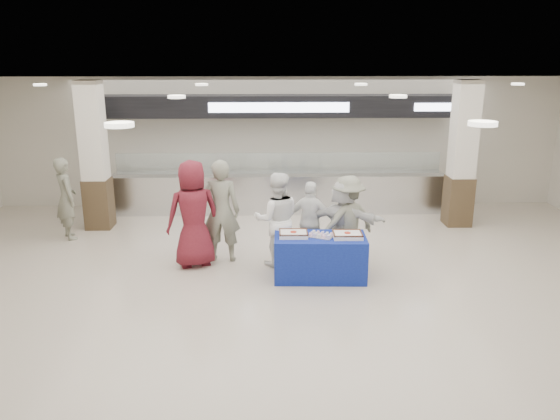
{
  "coord_description": "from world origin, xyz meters",
  "views": [
    {
      "loc": [
        -0.3,
        -7.5,
        3.73
      ],
      "look_at": [
        -0.07,
        1.6,
        1.11
      ],
      "focal_mm": 35.0,
      "sensor_mm": 36.0,
      "label": 1
    }
  ],
  "objects_px": {
    "civilian_maroon": "(193,214)",
    "soldier_b": "(347,221)",
    "sheet_cake_left": "(293,234)",
    "sheet_cake_right": "(347,235)",
    "soldier_bg": "(66,198)",
    "chef_short": "(311,221)",
    "civilian_white": "(343,222)",
    "soldier_a": "(221,211)",
    "chef_tall": "(277,219)",
    "cupcake_tray": "(321,235)",
    "display_table": "(320,257)"
  },
  "relations": [
    {
      "from": "sheet_cake_left",
      "to": "civilian_maroon",
      "type": "distance_m",
      "value": 1.88
    },
    {
      "from": "sheet_cake_right",
      "to": "soldier_a",
      "type": "height_order",
      "value": "soldier_a"
    },
    {
      "from": "sheet_cake_left",
      "to": "soldier_bg",
      "type": "bearing_deg",
      "value": 153.98
    },
    {
      "from": "civilian_maroon",
      "to": "soldier_b",
      "type": "height_order",
      "value": "civilian_maroon"
    },
    {
      "from": "soldier_bg",
      "to": "civilian_maroon",
      "type": "bearing_deg",
      "value": -153.55
    },
    {
      "from": "soldier_a",
      "to": "sheet_cake_left",
      "type": "bearing_deg",
      "value": 150.29
    },
    {
      "from": "cupcake_tray",
      "to": "chef_tall",
      "type": "bearing_deg",
      "value": 138.36
    },
    {
      "from": "civilian_maroon",
      "to": "civilian_white",
      "type": "relative_size",
      "value": 1.22
    },
    {
      "from": "civilian_maroon",
      "to": "soldier_b",
      "type": "bearing_deg",
      "value": 159.98
    },
    {
      "from": "chef_tall",
      "to": "civilian_white",
      "type": "xyz_separation_m",
      "value": [
        1.19,
        0.0,
        -0.06
      ]
    },
    {
      "from": "cupcake_tray",
      "to": "soldier_bg",
      "type": "distance_m",
      "value": 5.53
    },
    {
      "from": "soldier_a",
      "to": "civilian_white",
      "type": "distance_m",
      "value": 2.23
    },
    {
      "from": "soldier_a",
      "to": "cupcake_tray",
      "type": "bearing_deg",
      "value": 157.36
    },
    {
      "from": "chef_short",
      "to": "sheet_cake_left",
      "type": "bearing_deg",
      "value": 84.9
    },
    {
      "from": "civilian_white",
      "to": "sheet_cake_right",
      "type": "bearing_deg",
      "value": 107.42
    },
    {
      "from": "sheet_cake_left",
      "to": "chef_tall",
      "type": "distance_m",
      "value": 0.68
    },
    {
      "from": "soldier_a",
      "to": "soldier_b",
      "type": "xyz_separation_m",
      "value": [
        2.29,
        -0.25,
        -0.13
      ]
    },
    {
      "from": "sheet_cake_right",
      "to": "chef_short",
      "type": "bearing_deg",
      "value": 120.61
    },
    {
      "from": "display_table",
      "to": "civilian_maroon",
      "type": "xyz_separation_m",
      "value": [
        -2.22,
        0.64,
        0.6
      ]
    },
    {
      "from": "chef_tall",
      "to": "soldier_a",
      "type": "bearing_deg",
      "value": -16.32
    },
    {
      "from": "sheet_cake_right",
      "to": "soldier_bg",
      "type": "xyz_separation_m",
      "value": [
        -5.49,
        2.31,
        0.05
      ]
    },
    {
      "from": "sheet_cake_right",
      "to": "civilian_white",
      "type": "xyz_separation_m",
      "value": [
        0.02,
        0.7,
        -0.0
      ]
    },
    {
      "from": "cupcake_tray",
      "to": "soldier_bg",
      "type": "xyz_separation_m",
      "value": [
        -5.05,
        2.26,
        0.07
      ]
    },
    {
      "from": "display_table",
      "to": "chef_short",
      "type": "distance_m",
      "value": 0.94
    },
    {
      "from": "sheet_cake_left",
      "to": "soldier_b",
      "type": "xyz_separation_m",
      "value": [
        1.01,
        0.62,
        0.03
      ]
    },
    {
      "from": "soldier_a",
      "to": "chef_tall",
      "type": "relative_size",
      "value": 1.11
    },
    {
      "from": "civilian_maroon",
      "to": "chef_short",
      "type": "relative_size",
      "value": 1.3
    },
    {
      "from": "civilian_maroon",
      "to": "soldier_a",
      "type": "xyz_separation_m",
      "value": [
        0.48,
        0.25,
        -0.02
      ]
    },
    {
      "from": "display_table",
      "to": "soldier_bg",
      "type": "relative_size",
      "value": 0.91
    },
    {
      "from": "soldier_a",
      "to": "civilian_white",
      "type": "bearing_deg",
      "value": 178.11
    },
    {
      "from": "sheet_cake_right",
      "to": "soldier_a",
      "type": "bearing_deg",
      "value": 156.45
    },
    {
      "from": "sheet_cake_right",
      "to": "chef_tall",
      "type": "xyz_separation_m",
      "value": [
        -1.17,
        0.7,
        0.06
      ]
    },
    {
      "from": "civilian_maroon",
      "to": "sheet_cake_left",
      "type": "bearing_deg",
      "value": 140.45
    },
    {
      "from": "chef_short",
      "to": "soldier_b",
      "type": "relative_size",
      "value": 0.91
    },
    {
      "from": "chef_short",
      "to": "civilian_white",
      "type": "relative_size",
      "value": 0.94
    },
    {
      "from": "cupcake_tray",
      "to": "civilian_maroon",
      "type": "relative_size",
      "value": 0.25
    },
    {
      "from": "cupcake_tray",
      "to": "civilian_maroon",
      "type": "bearing_deg",
      "value": 163.74
    },
    {
      "from": "display_table",
      "to": "sheet_cake_left",
      "type": "distance_m",
      "value": 0.62
    },
    {
      "from": "soldier_b",
      "to": "chef_short",
      "type": "bearing_deg",
      "value": -42.95
    },
    {
      "from": "chef_short",
      "to": "civilian_white",
      "type": "distance_m",
      "value": 0.61
    },
    {
      "from": "chef_short",
      "to": "soldier_bg",
      "type": "distance_m",
      "value": 5.14
    },
    {
      "from": "civilian_maroon",
      "to": "soldier_bg",
      "type": "distance_m",
      "value": 3.25
    },
    {
      "from": "civilian_maroon",
      "to": "soldier_bg",
      "type": "bearing_deg",
      "value": -49.76
    },
    {
      "from": "cupcake_tray",
      "to": "chef_short",
      "type": "bearing_deg",
      "value": 96.87
    },
    {
      "from": "display_table",
      "to": "civilian_white",
      "type": "distance_m",
      "value": 0.9
    },
    {
      "from": "civilian_maroon",
      "to": "soldier_a",
      "type": "relative_size",
      "value": 1.02
    },
    {
      "from": "chef_short",
      "to": "soldier_bg",
      "type": "height_order",
      "value": "soldier_bg"
    },
    {
      "from": "sheet_cake_left",
      "to": "civilian_maroon",
      "type": "relative_size",
      "value": 0.25
    },
    {
      "from": "civilian_maroon",
      "to": "soldier_b",
      "type": "distance_m",
      "value": 2.77
    },
    {
      "from": "sheet_cake_left",
      "to": "sheet_cake_right",
      "type": "xyz_separation_m",
      "value": [
        0.91,
        -0.08,
        0.0
      ]
    }
  ]
}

